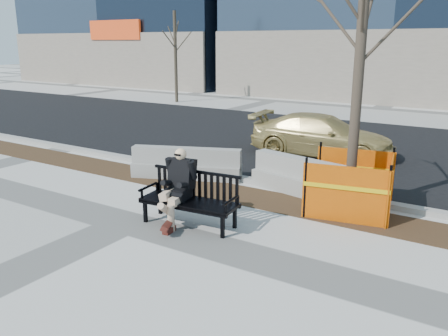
{
  "coord_description": "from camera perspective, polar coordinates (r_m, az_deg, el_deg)",
  "views": [
    {
      "loc": [
        6.06,
        -6.04,
        3.38
      ],
      "look_at": [
        1.49,
        1.15,
        1.05
      ],
      "focal_mm": 37.09,
      "sensor_mm": 36.0,
      "label": 1
    }
  ],
  "objects": [
    {
      "name": "jersey_barrier_right",
      "position": [
        10.66,
        10.43,
        -3.41
      ],
      "size": [
        3.02,
        1.22,
        0.85
      ],
      "primitive_type": null,
      "rotation": [
        0.0,
        0.0,
        -0.22
      ],
      "color": "gray",
      "rests_on": "ground"
    },
    {
      "name": "sedan",
      "position": [
        14.49,
        11.85,
        1.52
      ],
      "size": [
        4.44,
        2.11,
        1.25
      ],
      "primitive_type": "imported",
      "rotation": [
        0.0,
        0.0,
        1.65
      ],
      "color": "tan",
      "rests_on": "ground"
    },
    {
      "name": "ground",
      "position": [
        9.2,
        -11.85,
        -6.57
      ],
      "size": [
        120.0,
        120.0,
        0.0
      ],
      "primitive_type": "plane",
      "color": "beige",
      "rests_on": "ground"
    },
    {
      "name": "jersey_barrier_left",
      "position": [
        11.89,
        -4.62,
        -1.23
      ],
      "size": [
        2.81,
        1.57,
        0.8
      ],
      "primitive_type": null,
      "rotation": [
        0.0,
        0.0,
        0.38
      ],
      "color": "gray",
      "rests_on": "ground"
    },
    {
      "name": "far_tree_left",
      "position": [
        27.11,
        -5.84,
        8.1
      ],
      "size": [
        2.38,
        2.38,
        5.42
      ],
      "primitive_type": null,
      "rotation": [
        0.0,
        0.0,
        0.21
      ],
      "color": "#463B2D",
      "rests_on": "ground"
    },
    {
      "name": "mulch_strip",
      "position": [
        11.08,
        -2.49,
        -2.42
      ],
      "size": [
        40.0,
        1.2,
        0.02
      ],
      "primitive_type": "cube",
      "color": "#47301C",
      "rests_on": "ground"
    },
    {
      "name": "bench",
      "position": [
        8.92,
        -4.27,
        -6.99
      ],
      "size": [
        1.98,
        0.88,
        1.02
      ],
      "primitive_type": null,
      "rotation": [
        0.0,
        0.0,
        0.1
      ],
      "color": "black",
      "rests_on": "ground"
    },
    {
      "name": "seated_man",
      "position": [
        9.08,
        -5.5,
        -6.59
      ],
      "size": [
        0.71,
        1.08,
        1.44
      ],
      "primitive_type": null,
      "rotation": [
        0.0,
        0.0,
        0.1
      ],
      "color": "black",
      "rests_on": "ground"
    },
    {
      "name": "curb",
      "position": [
        11.82,
        0.14,
        -0.98
      ],
      "size": [
        60.0,
        0.25,
        0.12
      ],
      "primitive_type": "cube",
      "color": "#9E9B93",
      "rests_on": "ground"
    },
    {
      "name": "tree_fence",
      "position": [
        9.99,
        15.06,
        -5.0
      ],
      "size": [
        2.88,
        2.88,
        6.15
      ],
      "primitive_type": null,
      "rotation": [
        0.0,
        0.0,
        0.19
      ],
      "color": "#FF6904",
      "rests_on": "ground"
    },
    {
      "name": "asphalt_street",
      "position": [
        16.38,
        10.02,
        3.21
      ],
      "size": [
        60.0,
        10.4,
        0.01
      ],
      "primitive_type": "cube",
      "color": "black",
      "rests_on": "ground"
    }
  ]
}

